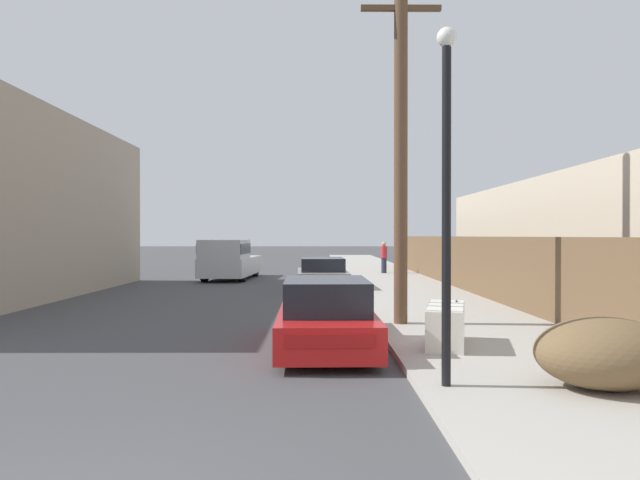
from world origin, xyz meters
TOP-DOWN VIEW (x-y plane):
  - sidewalk_curb at (5.30, 23.50)m, footprint 4.20×63.00m
  - discarded_fridge at (4.20, 6.53)m, footprint 1.03×1.77m
  - parked_sports_car_red at (2.04, 6.85)m, footprint 1.78×4.50m
  - car_parked_mid at (2.08, 18.05)m, footprint 1.98×4.18m
  - pickup_truck at (-2.30, 23.39)m, footprint 2.39×5.64m
  - utility_pole at (3.76, 9.12)m, footprint 1.80×0.30m
  - street_lamp at (3.58, 3.79)m, footprint 0.26×0.26m
  - brush_pile at (5.59, 3.63)m, footprint 1.79×1.43m
  - wooden_fence at (7.25, 17.68)m, footprint 0.08×32.89m
  - pedestrian at (5.43, 26.44)m, footprint 0.34×0.34m

SIDE VIEW (x-z plane):
  - sidewalk_curb at x=5.30m, z-range 0.00..0.12m
  - discarded_fridge at x=4.20m, z-range 0.11..0.86m
  - brush_pile at x=5.59m, z-range 0.12..1.04m
  - parked_sports_car_red at x=2.04m, z-range -0.06..1.24m
  - car_parked_mid at x=2.08m, z-range -0.04..1.22m
  - pickup_truck at x=-2.30m, z-range -0.01..1.90m
  - pedestrian at x=5.43m, z-range 0.14..1.80m
  - wooden_fence at x=7.25m, z-range 0.12..2.06m
  - street_lamp at x=3.58m, z-range 0.50..5.19m
  - utility_pole at x=3.76m, z-range 0.23..8.08m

